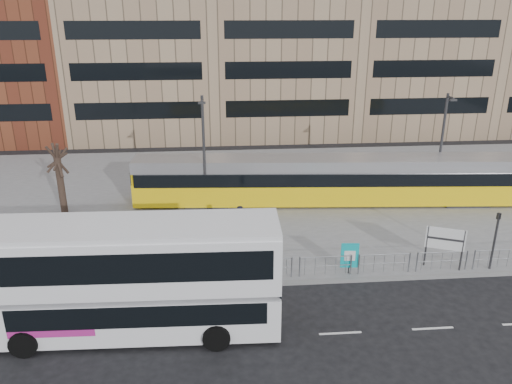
{
  "coord_description": "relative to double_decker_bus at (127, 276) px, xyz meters",
  "views": [
    {
      "loc": [
        -2.96,
        -21.12,
        12.9
      ],
      "look_at": [
        -0.72,
        6.0,
        2.67
      ],
      "focal_mm": 35.0,
      "sensor_mm": 36.0,
      "label": 1
    }
  ],
  "objects": [
    {
      "name": "tram",
      "position": [
        11.79,
        13.37,
        -0.89
      ],
      "size": [
        27.34,
        4.44,
        3.21
      ],
      "rotation": [
        0.0,
        0.0,
        -0.07
      ],
      "color": "yellow",
      "rests_on": "plaza"
    },
    {
      "name": "lamp_post_east",
      "position": [
        19.28,
        14.18,
        1.47
      ],
      "size": [
        0.45,
        1.04,
        7.22
      ],
      "color": "#2D2D30",
      "rests_on": "plaza"
    },
    {
      "name": "lamp_post_west",
      "position": [
        2.96,
        12.72,
        1.64
      ],
      "size": [
        0.45,
        1.04,
        7.55
      ],
      "color": "#2D2D30",
      "rests_on": "plaza"
    },
    {
      "name": "road_markings",
      "position": [
        7.7,
        -0.9,
        -2.65
      ],
      "size": [
        62.0,
        0.12,
        0.01
      ],
      "primitive_type": "cube",
      "color": "white",
      "rests_on": "ground"
    },
    {
      "name": "pedestrian_barrier",
      "position": [
        8.7,
        3.6,
        -1.67
      ],
      "size": [
        32.07,
        0.07,
        1.1
      ],
      "color": "#94969C",
      "rests_on": "plaza"
    },
    {
      "name": "double_decker_bus",
      "position": [
        0.0,
        0.0,
        0.0
      ],
      "size": [
        12.34,
        3.41,
        4.91
      ],
      "rotation": [
        0.0,
        0.0,
        -0.03
      ],
      "color": "white",
      "rests_on": "ground"
    },
    {
      "name": "pedestrian",
      "position": [
        5.05,
        8.4,
        -1.53
      ],
      "size": [
        0.6,
        0.79,
        1.95
      ],
      "primitive_type": "imported",
      "rotation": [
        0.0,
        0.0,
        1.37
      ],
      "color": "black",
      "rests_on": "plaza"
    },
    {
      "name": "plaza",
      "position": [
        6.7,
        15.1,
        -2.58
      ],
      "size": [
        64.0,
        24.0,
        0.15
      ],
      "primitive_type": "cube",
      "color": "slate",
      "rests_on": "ground"
    },
    {
      "name": "station_sign",
      "position": [
        15.18,
        3.9,
        -0.97
      ],
      "size": [
        1.81,
        0.81,
        2.22
      ],
      "rotation": [
        0.0,
        0.0,
        -0.39
      ],
      "color": "#2D2D30",
      "rests_on": "plaza"
    },
    {
      "name": "bare_tree",
      "position": [
        -6.26,
        12.97,
        2.36
      ],
      "size": [
        3.74,
        3.74,
        6.6
      ],
      "color": "black",
      "rests_on": "plaza"
    },
    {
      "name": "traffic_light_west",
      "position": [
        -3.37,
        4.27,
        -0.53
      ],
      "size": [
        0.2,
        0.23,
        3.1
      ],
      "rotation": [
        0.0,
        0.0,
        0.23
      ],
      "color": "#2D2D30",
      "rests_on": "plaza"
    },
    {
      "name": "building_row",
      "position": [
        8.25,
        37.37,
        10.26
      ],
      "size": [
        70.4,
        18.4,
        31.2
      ],
      "color": "brown",
      "rests_on": "ground"
    },
    {
      "name": "traffic_light_east",
      "position": [
        17.62,
        3.6,
        -0.53
      ],
      "size": [
        0.22,
        0.24,
        3.1
      ],
      "rotation": [
        0.0,
        0.0,
        0.35
      ],
      "color": "#2D2D30",
      "rests_on": "plaza"
    },
    {
      "name": "ground",
      "position": [
        6.7,
        3.1,
        -2.65
      ],
      "size": [
        120.0,
        120.0,
        0.0
      ],
      "primitive_type": "plane",
      "color": "black",
      "rests_on": "ground"
    },
    {
      "name": "kerb",
      "position": [
        6.7,
        3.15,
        -2.58
      ],
      "size": [
        64.0,
        0.25,
        0.17
      ],
      "primitive_type": "cube",
      "color": "gray",
      "rests_on": "ground"
    },
    {
      "name": "ad_panel",
      "position": [
        10.24,
        3.73,
        -1.52
      ],
      "size": [
        0.89,
        0.14,
        1.67
      ],
      "rotation": [
        0.0,
        0.0,
        -0.09
      ],
      "color": "#2D2D30",
      "rests_on": "plaza"
    }
  ]
}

